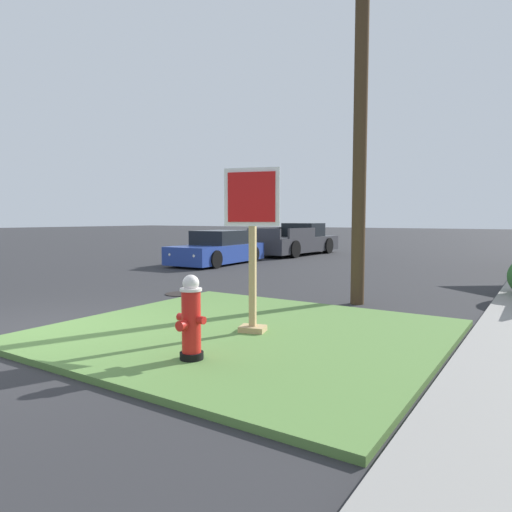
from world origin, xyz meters
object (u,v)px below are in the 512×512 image
at_px(utility_pole, 362,20).
at_px(pickup_truck_charcoal, 296,242).
at_px(fire_hydrant, 191,319).
at_px(manhole_cover, 181,294).
at_px(stop_sign, 252,250).
at_px(parked_sedan_blue, 218,249).

bearing_deg(utility_pole, pickup_truck_charcoal, 123.39).
bearing_deg(fire_hydrant, pickup_truck_charcoal, 113.73).
relative_size(manhole_cover, pickup_truck_charcoal, 0.13).
xyz_separation_m(fire_hydrant, stop_sign, (-0.11, 1.44, 0.71)).
bearing_deg(manhole_cover, utility_pole, 15.34).
xyz_separation_m(manhole_cover, parked_sedan_blue, (-3.55, 5.95, 0.53)).
bearing_deg(parked_sedan_blue, pickup_truck_charcoal, 86.26).
bearing_deg(utility_pole, fire_hydrant, -92.76).
relative_size(stop_sign, pickup_truck_charcoal, 0.42).
bearing_deg(manhole_cover, fire_hydrant, -46.48).
distance_m(fire_hydrant, utility_pole, 6.81).
xyz_separation_m(fire_hydrant, pickup_truck_charcoal, (-6.69, 15.23, 0.07)).
bearing_deg(pickup_truck_charcoal, utility_pole, -56.61).
height_order(parked_sedan_blue, utility_pole, utility_pole).
relative_size(stop_sign, parked_sedan_blue, 0.54).
bearing_deg(fire_hydrant, utility_pole, 87.24).
height_order(fire_hydrant, stop_sign, stop_sign).
height_order(manhole_cover, utility_pole, utility_pole).
xyz_separation_m(fire_hydrant, utility_pole, (0.23, 4.72, 4.90)).
height_order(fire_hydrant, manhole_cover, fire_hydrant).
bearing_deg(utility_pole, stop_sign, -95.85).
bearing_deg(stop_sign, fire_hydrant, -85.67).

